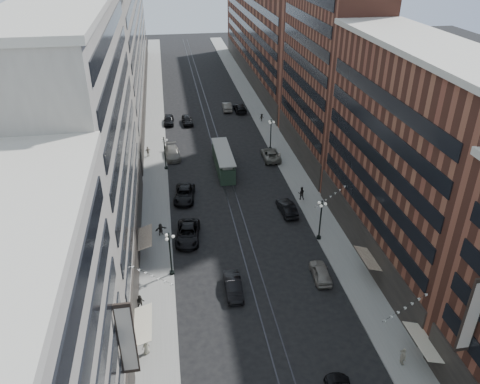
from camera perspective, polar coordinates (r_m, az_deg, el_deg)
ground at (r=81.89m, az=-2.61°, el=4.77°), size 220.00×220.00×0.00m
sidewalk_west at (r=90.67m, az=-10.35°, el=6.86°), size 4.00×180.00×0.15m
sidewalk_east at (r=92.67m, az=3.45°, el=7.79°), size 4.00×180.00×0.15m
rail_west at (r=90.98m, az=-3.82°, el=7.31°), size 0.12×180.00×0.02m
rail_east at (r=91.10m, az=-2.94°, el=7.37°), size 0.12×180.00×0.02m
building_west_mid at (r=51.85m, az=-18.23°, el=5.19°), size 8.00×36.00×28.00m
building_west_far at (r=112.40m, az=-14.21°, el=17.69°), size 8.00×90.00×26.00m
building_east_mid at (r=53.77m, az=19.84°, el=3.42°), size 8.00×30.00×24.00m
building_east_tower at (r=75.64m, az=11.05°, el=18.94°), size 8.00×26.00×42.00m
building_east_far at (r=123.71m, az=2.85°, el=19.01°), size 8.00×72.00×24.00m
lamppost_sw_far at (r=52.14m, az=-8.50°, el=-7.29°), size 1.03×1.14×5.52m
lamppost_sw_mid at (r=75.64m, az=-9.15°, el=4.84°), size 1.03×1.14×5.52m
lamppost_se_far at (r=58.12m, az=9.79°, el=-3.21°), size 1.03×1.14×5.52m
lamppost_se_mid at (r=82.12m, az=3.78°, el=7.16°), size 1.03×1.14×5.52m
streetcar at (r=75.46m, az=-2.04°, el=3.79°), size 2.56×11.55×3.20m
car_2 at (r=58.90m, az=-6.38°, el=-5.05°), size 3.61×6.50×1.72m
car_4 at (r=53.33m, az=9.81°, el=-9.61°), size 2.15×4.67×1.55m
car_5 at (r=50.73m, az=-0.81°, el=-11.43°), size 1.78×4.90×1.61m
pedestrian_1 at (r=45.41m, az=-11.38°, el=-18.04°), size 0.83×0.65×1.51m
pedestrian_2 at (r=49.66m, az=-12.03°, el=-12.99°), size 0.87×0.55×1.69m
pedestrian_4 at (r=46.01m, az=19.25°, el=-18.39°), size 0.56×1.09×1.80m
car_7 at (r=67.57m, az=-6.79°, el=-0.26°), size 3.55×6.31×1.67m
car_8 at (r=80.66m, az=-8.25°, el=4.76°), size 2.84×6.06×1.71m
car_9 at (r=95.62m, az=-8.69°, el=8.68°), size 2.18×5.00×1.68m
car_10 at (r=64.13m, az=5.74°, el=-1.93°), size 2.10×5.18×1.67m
car_11 at (r=79.42m, az=3.76°, el=4.58°), size 2.88×5.98×1.64m
car_12 at (r=101.62m, az=-0.04°, el=10.25°), size 2.40×5.71×1.65m
car_13 at (r=95.07m, az=-6.45°, el=8.71°), size 2.29×5.04×1.68m
car_14 at (r=102.29m, az=-1.59°, el=10.38°), size 2.02×5.21×1.69m
pedestrian_5 at (r=59.97m, az=-9.64°, el=-4.51°), size 1.56×0.92×1.62m
pedestrian_6 at (r=81.36m, az=-11.16°, el=4.87°), size 1.16×0.85×1.81m
pedestrian_7 at (r=67.32m, az=7.48°, el=-0.14°), size 1.02×0.67×1.95m
pedestrian_8 at (r=78.18m, az=4.81°, el=4.27°), size 0.70×0.54×1.72m
pedestrian_9 at (r=95.64m, az=2.66°, el=9.05°), size 1.10×0.76×1.57m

